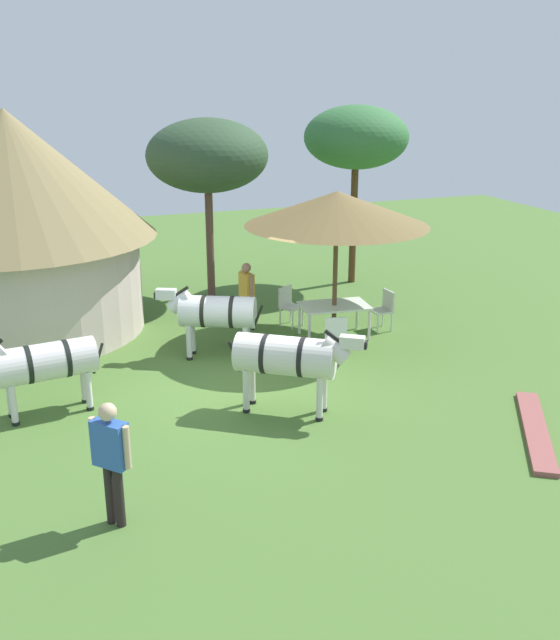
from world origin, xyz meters
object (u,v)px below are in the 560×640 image
object	(u,v)px
shade_umbrella	(337,209)
zebra_toward_hut	(215,312)
patio_chair_east_end	(289,303)
zebra_nearest_camera	(288,357)
patio_chair_near_hut	(384,307)
acacia_tree_right_background	(207,156)
standing_watcher	(111,453)
patio_chair_near_lawn	(336,334)
thatched_hut	(15,216)
acacia_tree_far_lawn	(356,138)
patio_dining_table	(334,308)
zebra_by_umbrella	(43,363)
guest_beside_umbrella	(247,290)

from	to	relation	value
shade_umbrella	zebra_toward_hut	size ratio (longest dim) A/B	1.93
patio_chair_east_end	zebra_nearest_camera	xyz separation A→B (m)	(-1.63, -4.22, 0.48)
patio_chair_near_hut	acacia_tree_right_background	distance (m)	5.79
patio_chair_east_end	acacia_tree_right_background	world-z (taller)	acacia_tree_right_background
patio_chair_east_end	standing_watcher	bearing A→B (deg)	23.01
patio_chair_east_end	patio_chair_near_lawn	world-z (taller)	same
thatched_hut	zebra_nearest_camera	distance (m)	7.32
patio_chair_near_hut	standing_watcher	bearing A→B (deg)	125.57
acacia_tree_right_background	acacia_tree_far_lawn	world-z (taller)	acacia_tree_far_lawn
patio_dining_table	patio_chair_east_end	size ratio (longest dim) A/B	1.73
zebra_by_umbrella	zebra_toward_hut	xyz separation A→B (m)	(3.36, 1.52, 0.03)
zebra_toward_hut	thatched_hut	bearing A→B (deg)	74.58
patio_chair_near_hut	patio_chair_near_lawn	xyz separation A→B (m)	(-1.76, -1.24, 0.00)
guest_beside_umbrella	patio_chair_near_lawn	bearing A→B (deg)	17.23
thatched_hut	acacia_tree_right_background	bearing A→B (deg)	14.93
patio_dining_table	zebra_toward_hut	distance (m)	2.77
shade_umbrella	patio_dining_table	distance (m)	2.16
patio_chair_near_lawn	standing_watcher	bearing A→B (deg)	-116.71
shade_umbrella	patio_chair_east_end	xyz separation A→B (m)	(-0.64, 1.09, -2.30)
zebra_toward_hut	acacia_tree_far_lawn	distance (m)	7.23
patio_dining_table	patio_chair_near_hut	xyz separation A→B (m)	(1.26, 0.08, -0.14)
patio_chair_near_hut	zebra_nearest_camera	world-z (taller)	zebra_nearest_camera
shade_umbrella	patio_dining_table	world-z (taller)	shade_umbrella
patio_dining_table	zebra_by_umbrella	size ratio (longest dim) A/B	0.68
patio_dining_table	acacia_tree_far_lawn	bearing A→B (deg)	59.29
patio_chair_east_end	zebra_by_umbrella	size ratio (longest dim) A/B	0.39
patio_chair_near_lawn	guest_beside_umbrella	xyz separation A→B (m)	(-1.13, 2.27, 0.41)
patio_dining_table	zebra_nearest_camera	bearing A→B (deg)	-125.99
zebra_by_umbrella	thatched_hut	bearing A→B (deg)	-5.50
zebra_by_umbrella	zebra_nearest_camera	bearing A→B (deg)	-116.76
thatched_hut	patio_dining_table	distance (m)	7.12
zebra_nearest_camera	acacia_tree_far_lawn	xyz separation A→B (m)	(4.61, 7.07, 2.90)
patio_dining_table	acacia_tree_right_background	bearing A→B (deg)	112.38
zebra_nearest_camera	guest_beside_umbrella	bearing A→B (deg)	-153.81
patio_chair_near_hut	zebra_nearest_camera	bearing A→B (deg)	128.76
shade_umbrella	zebra_by_umbrella	bearing A→B (deg)	-163.68
patio_dining_table	acacia_tree_right_background	world-z (taller)	acacia_tree_right_background
zebra_nearest_camera	patio_chair_near_lawn	bearing A→B (deg)	172.65
patio_dining_table	standing_watcher	size ratio (longest dim) A/B	0.93
patio_dining_table	patio_chair_near_hut	distance (m)	1.27
thatched_hut	patio_chair_near_lawn	distance (m)	7.29
guest_beside_umbrella	shade_umbrella	bearing A→B (deg)	46.49
shade_umbrella	standing_watcher	xyz separation A→B (m)	(-5.47, -5.38, -1.81)
patio_dining_table	standing_watcher	world-z (taller)	standing_watcher
patio_chair_east_end	acacia_tree_right_background	distance (m)	4.36
standing_watcher	acacia_tree_right_background	bearing A→B (deg)	115.45
patio_chair_east_end	zebra_toward_hut	size ratio (longest dim) A/B	0.45
shade_umbrella	acacia_tree_far_lawn	size ratio (longest dim) A/B	0.81
thatched_hut	acacia_tree_right_background	xyz separation A→B (m)	(4.59, 1.22, 0.99)
guest_beside_umbrella	acacia_tree_far_lawn	bearing A→B (deg)	116.25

